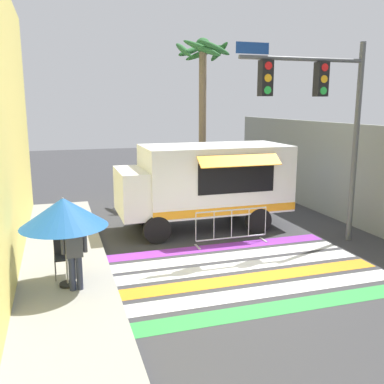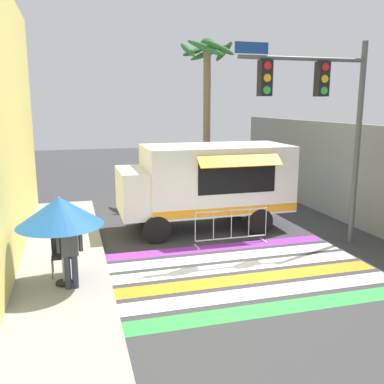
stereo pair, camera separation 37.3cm
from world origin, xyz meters
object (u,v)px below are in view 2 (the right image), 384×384
Objects in this scene: patio_umbrella at (60,212)px; folding_chair at (62,251)px; food_truck at (204,180)px; palm_tree at (207,83)px; traffic_signal_pole at (321,104)px; barricade_front at (231,227)px; vendor_person at (70,249)px.

patio_umbrella is 2.18× the size of folding_chair.
folding_chair is (-4.36, -3.08, -0.90)m from food_truck.
patio_umbrella is 10.34m from palm_tree.
traffic_signal_pole is 6.37× the size of folding_chair.
traffic_signal_pole is (2.53, -2.48, 2.40)m from food_truck.
traffic_signal_pole reaches higher than food_truck.
patio_umbrella reaches higher than barricade_front.
vendor_person is 0.72× the size of barricade_front.
barricade_front is at bearing -100.85° from palm_tree.
food_truck is 2.79× the size of patio_umbrella.
patio_umbrella is (-6.86, -1.23, -2.21)m from traffic_signal_pole.
patio_umbrella is 0.81m from vendor_person.
palm_tree reaches higher than traffic_signal_pole.
patio_umbrella is 0.29× the size of palm_tree.
palm_tree is (1.46, 4.30, 3.22)m from food_truck.
folding_chair is 10.26m from palm_tree.
barricade_front is at bearing 22.94° from patio_umbrella.
palm_tree reaches higher than folding_chair.
palm_tree is at bearing 71.29° from food_truck.
barricade_front is (-2.23, 0.73, -3.47)m from traffic_signal_pole.
barricade_front is at bearing 19.07° from folding_chair.
palm_tree reaches higher than food_truck.
palm_tree reaches higher than patio_umbrella.
traffic_signal_pole is 7.46m from vendor_person.
food_truck is 3.45× the size of vendor_person.
food_truck is 0.82× the size of palm_tree.
food_truck is at bearing 99.61° from barricade_front.
vendor_person is (0.17, -0.27, -0.74)m from patio_umbrella.
barricade_front is 0.33× the size of palm_tree.
palm_tree is (5.82, 7.38, 4.13)m from folding_chair.
palm_tree is at bearing 54.19° from patio_umbrella.
food_truck is 5.70m from patio_umbrella.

